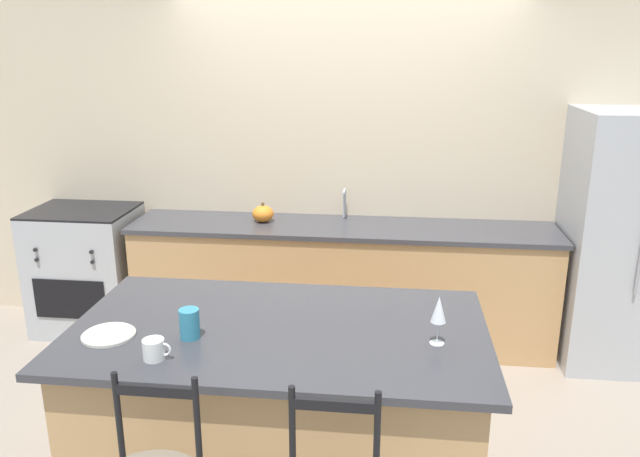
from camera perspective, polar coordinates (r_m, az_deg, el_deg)
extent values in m
plane|color=gray|center=(4.53, 1.54, -11.92)|extent=(18.00, 18.00, 0.00)
cube|color=beige|center=(4.70, 2.38, 6.63)|extent=(6.00, 0.07, 2.70)
cube|color=tan|center=(4.67, 1.97, -5.17)|extent=(3.04, 0.60, 0.87)
cube|color=#38383D|center=(4.52, 2.03, 0.14)|extent=(3.07, 0.63, 0.03)
cube|color=black|center=(4.52, 2.03, 0.28)|extent=(0.56, 0.33, 0.01)
cylinder|color=#ADAFB5|center=(4.68, 2.25, 2.35)|extent=(0.02, 0.02, 0.22)
cylinder|color=#ADAFB5|center=(4.60, 2.20, 3.37)|extent=(0.02, 0.12, 0.02)
cube|color=tan|center=(3.10, -3.65, -17.13)|extent=(1.76, 0.94, 0.90)
cube|color=#38383D|center=(2.86, -3.82, -9.30)|extent=(1.88, 1.06, 0.03)
cube|color=#ADAFB5|center=(4.73, 26.52, -1.00)|extent=(0.85, 0.70, 1.75)
cube|color=#ADAFB5|center=(5.16, -20.47, -3.59)|extent=(0.76, 0.61, 0.95)
cube|color=black|center=(4.95, -21.92, -6.04)|extent=(0.54, 0.01, 0.30)
cube|color=black|center=(5.03, -21.02, 1.56)|extent=(0.76, 0.61, 0.02)
cylinder|color=black|center=(4.93, -24.60, -1.79)|extent=(0.03, 0.02, 0.03)
cylinder|color=black|center=(4.72, -20.18, -2.03)|extent=(0.03, 0.02, 0.03)
cylinder|color=black|center=(4.95, -24.49, -2.62)|extent=(0.03, 0.02, 0.03)
cylinder|color=black|center=(4.75, -20.09, -2.90)|extent=(0.03, 0.02, 0.03)
cylinder|color=black|center=(2.45, -17.95, -15.95)|extent=(0.02, 0.02, 0.35)
cylinder|color=black|center=(2.36, -11.16, -16.87)|extent=(0.02, 0.02, 0.35)
cube|color=black|center=(2.34, -14.84, -14.15)|extent=(0.29, 0.02, 0.04)
cylinder|color=black|center=(2.27, -2.55, -17.98)|extent=(0.02, 0.02, 0.35)
cylinder|color=black|center=(2.25, 5.23, -18.41)|extent=(0.02, 0.02, 0.35)
cube|color=black|center=(2.19, 1.34, -15.86)|extent=(0.29, 0.02, 0.04)
cylinder|color=beige|center=(2.91, -18.76, -9.21)|extent=(0.23, 0.23, 0.01)
torus|color=beige|center=(2.91, -18.77, -9.10)|extent=(0.22, 0.22, 0.01)
cylinder|color=white|center=(2.75, 10.63, -10.27)|extent=(0.06, 0.06, 0.00)
cylinder|color=white|center=(2.73, 10.69, -9.31)|extent=(0.01, 0.01, 0.10)
cone|color=white|center=(2.68, 10.81, -7.26)|extent=(0.07, 0.07, 0.12)
cylinder|color=white|center=(2.65, -14.96, -10.63)|extent=(0.09, 0.09, 0.09)
torus|color=white|center=(2.64, -14.05, -10.69)|extent=(0.06, 0.01, 0.06)
cylinder|color=teal|center=(2.78, -11.84, -8.51)|extent=(0.09, 0.09, 0.13)
ellipsoid|color=orange|center=(4.59, -5.24, 1.36)|extent=(0.16, 0.16, 0.12)
cylinder|color=brown|center=(4.57, -5.26, 2.24)|extent=(0.02, 0.02, 0.02)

